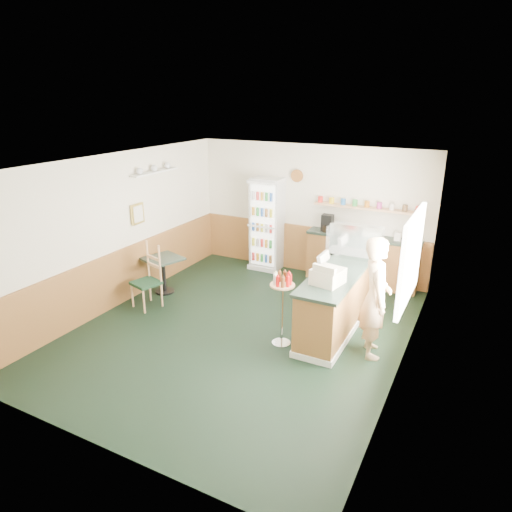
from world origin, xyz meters
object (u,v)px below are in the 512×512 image
Objects in this scene: condiment_stand at (282,297)px; cafe_chair at (149,274)px; drinks_fridge at (267,224)px; cash_register at (328,276)px; display_case at (355,241)px; cafe_table at (163,268)px; shopkeeper at (375,298)px.

cafe_chair reaches higher than condiment_stand.
drinks_fridge reaches higher than cash_register.
display_case is 1.40m from cash_register.
cafe_table is at bearing -164.27° from display_case.
cash_register is 0.36× the size of cafe_chair.
cash_register reaches higher than cafe_table.
condiment_stand is at bearing -59.92° from drinks_fridge.
display_case is at bearing -27.23° from drinks_fridge.
drinks_fridge reaches higher than cafe_chair.
drinks_fridge is 4.74× the size of cash_register.
condiment_stand is at bearing 84.59° from shopkeeper.
drinks_fridge is at bearing 61.18° from cafe_table.
cafe_chair is (-3.27, -0.12, -0.52)m from cash_register.
cafe_table is at bearing -176.08° from cash_register.
display_case is 3.67m from cafe_chair.
drinks_fridge is 1.72× the size of condiment_stand.
display_case reaches higher than condiment_stand.
shopkeeper is at bearing -40.20° from drinks_fridge.
cafe_chair reaches higher than cafe_table.
shopkeeper is at bearing 19.27° from cafe_chair.
condiment_stand is (-0.59, -1.69, -0.48)m from display_case.
condiment_stand is 2.69m from cafe_chair.
shopkeeper reaches higher than condiment_stand.
shopkeeper is (2.94, -2.48, -0.09)m from drinks_fridge.
display_case is 2.15× the size of cash_register.
shopkeeper is 4.14m from cafe_table.
cash_register is at bearing 18.71° from cafe_chair.
drinks_fridge is at bearing 142.59° from cash_register.
condiment_stand reaches higher than cafe_table.
drinks_fridge reaches higher than cafe_table.
cash_register is at bearing 74.33° from shopkeeper.
cafe_chair is (-3.97, -0.19, -0.29)m from shopkeeper.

